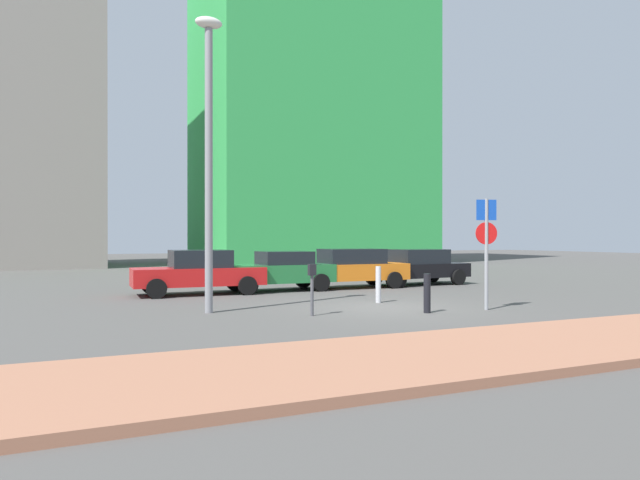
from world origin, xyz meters
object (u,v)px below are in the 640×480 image
(parked_car_black, at_px, (417,266))
(traffic_bollard_near, at_px, (427,293))
(street_lamp, at_px, (209,140))
(parked_car_orange, at_px, (349,268))
(parking_sign_post, at_px, (486,240))
(parking_meter, at_px, (312,282))
(parked_car_red, at_px, (199,272))
(traffic_bollard_mid, at_px, (378,285))
(parked_car_green, at_px, (279,270))

(parked_car_black, xyz_separation_m, traffic_bollard_near, (-4.70, -7.47, -0.25))
(street_lamp, bearing_deg, parked_car_orange, 37.16)
(parked_car_orange, distance_m, parking_sign_post, 7.52)
(parking_sign_post, bearing_deg, parking_meter, 169.95)
(parked_car_red, relative_size, traffic_bollard_mid, 4.06)
(traffic_bollard_near, relative_size, traffic_bollard_mid, 0.93)
(parked_car_orange, distance_m, street_lamp, 9.04)
(parked_car_green, relative_size, parking_meter, 3.12)
(traffic_bollard_near, bearing_deg, parked_car_green, 101.07)
(parking_meter, height_order, street_lamp, street_lamp)
(parked_car_green, distance_m, traffic_bollard_near, 7.40)
(parked_car_red, xyz_separation_m, parking_sign_post, (6.18, -7.27, 1.11))
(parked_car_red, relative_size, parked_car_orange, 0.96)
(parked_car_black, xyz_separation_m, traffic_bollard_mid, (-4.70, -4.97, -0.22))
(parking_meter, relative_size, traffic_bollard_mid, 1.18)
(parked_car_red, bearing_deg, traffic_bollard_mid, -46.64)
(parked_car_green, distance_m, street_lamp, 7.21)
(traffic_bollard_near, bearing_deg, parked_car_orange, 78.65)
(street_lamp, distance_m, traffic_bollard_near, 6.86)
(street_lamp, distance_m, traffic_bollard_mid, 6.44)
(parked_car_red, distance_m, traffic_bollard_near, 8.38)
(parking_sign_post, xyz_separation_m, traffic_bollard_near, (-1.81, 0.14, -1.37))
(parked_car_red, xyz_separation_m, parked_car_black, (9.08, 0.33, -0.01))
(parked_car_red, distance_m, parked_car_black, 9.08)
(parking_sign_post, bearing_deg, parked_car_orange, 92.64)
(parked_car_orange, height_order, traffic_bollard_near, parked_car_orange)
(parked_car_red, distance_m, parking_meter, 6.60)
(parked_car_green, xyz_separation_m, parking_meter, (-1.50, -6.56, 0.09))
(parking_sign_post, bearing_deg, traffic_bollard_mid, 124.41)
(parked_car_red, bearing_deg, street_lamp, -98.83)
(parked_car_green, xyz_separation_m, parked_car_black, (6.12, 0.21, 0.01))
(parked_car_black, xyz_separation_m, parking_meter, (-7.62, -6.77, 0.08))
(parking_sign_post, xyz_separation_m, parking_meter, (-4.73, 0.84, -1.04))
(parked_car_orange, bearing_deg, parking_sign_post, -87.36)
(parked_car_orange, relative_size, parking_meter, 3.56)
(parked_car_black, relative_size, parking_sign_post, 1.49)
(parking_sign_post, relative_size, street_lamp, 0.39)
(street_lamp, bearing_deg, parked_car_black, 27.76)
(parked_car_red, xyz_separation_m, parked_car_green, (2.96, 0.13, -0.02))
(street_lamp, bearing_deg, traffic_bollard_mid, 2.29)
(parked_car_red, relative_size, parked_car_black, 0.99)
(parked_car_black, relative_size, traffic_bollard_mid, 4.10)
(parking_meter, bearing_deg, traffic_bollard_mid, 31.70)
(parked_car_orange, height_order, traffic_bollard_mid, parked_car_orange)
(parked_car_orange, bearing_deg, traffic_bollard_mid, -107.01)
(parked_car_red, distance_m, parking_sign_post, 9.61)
(parked_car_black, bearing_deg, parked_car_red, -177.89)
(parked_car_orange, height_order, parking_meter, parked_car_orange)
(parking_meter, bearing_deg, parking_sign_post, -10.05)
(street_lamp, bearing_deg, parking_sign_post, -19.34)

